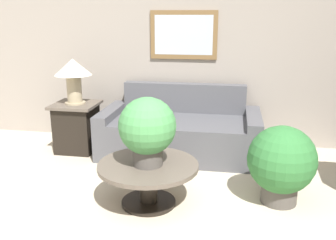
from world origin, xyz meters
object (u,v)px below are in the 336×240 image
table_lamp (73,72)px  potted_plant_floor (281,162)px  potted_plant_on_table (147,129)px  coffee_table (148,175)px  side_table (77,127)px  couch_main (180,132)px

table_lamp → potted_plant_floor: bearing=-22.3°
potted_plant_on_table → coffee_table: bearing=100.5°
potted_plant_on_table → potted_plant_floor: bearing=12.5°
table_lamp → potted_plant_on_table: (1.26, -1.29, -0.28)m
side_table → potted_plant_floor: bearing=-22.3°
potted_plant_on_table → side_table: bearing=134.3°
table_lamp → side_table: bearing=90.0°
table_lamp → potted_plant_on_table: size_ratio=0.90×
potted_plant_on_table → couch_main: bearing=86.0°
side_table → potted_plant_floor: (2.49, -1.02, 0.09)m
table_lamp → potted_plant_floor: (2.49, -1.02, -0.63)m
potted_plant_floor → couch_main: bearing=134.7°
couch_main → potted_plant_floor: 1.61m
coffee_table → potted_plant_floor: 1.26m
table_lamp → potted_plant_on_table: 1.83m
side_table → potted_plant_on_table: bearing=-45.7°
side_table → table_lamp: size_ratio=1.11×
couch_main → potted_plant_on_table: size_ratio=3.15×
coffee_table → side_table: size_ratio=1.48×
side_table → potted_plant_on_table: potted_plant_on_table is taller
side_table → coffee_table: bearing=-45.3°
couch_main → coffee_table: bearing=-94.2°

